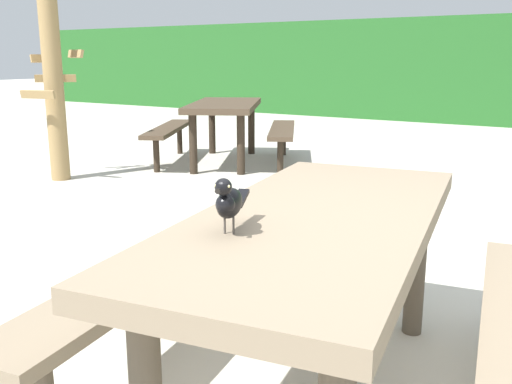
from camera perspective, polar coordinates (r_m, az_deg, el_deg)
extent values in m
cube|color=#84725B|center=(2.02, 6.21, -2.88)|extent=(1.04, 1.90, 0.07)
cylinder|color=brown|center=(2.85, 5.02, -5.83)|extent=(0.09, 0.09, 0.67)
cylinder|color=brown|center=(2.74, 15.74, -7.06)|extent=(0.09, 0.09, 0.67)
cube|color=#84725B|center=(2.40, -10.33, -7.69)|extent=(0.55, 1.73, 0.05)
cylinder|color=brown|center=(2.99, -3.39, -7.66)|extent=(0.07, 0.07, 0.39)
ellipsoid|color=black|center=(1.73, -2.66, -1.11)|extent=(0.11, 0.16, 0.09)
ellipsoid|color=black|center=(1.69, -3.08, -1.23)|extent=(0.08, 0.08, 0.06)
sphere|color=black|center=(1.66, -3.29, 0.50)|extent=(0.05, 0.05, 0.05)
sphere|color=#EAE08C|center=(1.64, -2.77, 0.56)|extent=(0.01, 0.01, 0.01)
sphere|color=#EAE08C|center=(1.65, -4.06, 0.63)|extent=(0.01, 0.01, 0.01)
cone|color=black|center=(1.62, -3.73, 0.19)|extent=(0.02, 0.03, 0.02)
cube|color=black|center=(1.84, -1.57, -0.62)|extent=(0.06, 0.11, 0.04)
cylinder|color=#47423D|center=(1.73, -2.27, -3.38)|extent=(0.01, 0.01, 0.05)
cylinder|color=#47423D|center=(1.74, -3.15, -3.31)|extent=(0.01, 0.01, 0.05)
cube|color=#473828|center=(6.96, -3.16, 8.67)|extent=(1.52, 1.95, 0.07)
cylinder|color=#2E241A|center=(6.36, -6.32, 4.81)|extent=(0.09, 0.09, 0.67)
cylinder|color=#2E241A|center=(6.28, -1.53, 4.78)|extent=(0.09, 0.09, 0.67)
cylinder|color=#2E241A|center=(7.73, -4.43, 6.35)|extent=(0.09, 0.09, 0.67)
cylinder|color=#2E241A|center=(7.67, -0.47, 6.34)|extent=(0.09, 0.09, 0.67)
cube|color=#473828|center=(7.12, -8.77, 6.29)|extent=(1.05, 1.64, 0.05)
cylinder|color=#2E241A|center=(6.53, -9.95, 3.67)|extent=(0.07, 0.07, 0.39)
cylinder|color=#2E241A|center=(7.77, -7.66, 5.26)|extent=(0.07, 0.07, 0.39)
cube|color=#473828|center=(6.94, 2.64, 6.25)|extent=(1.05, 1.64, 0.05)
cylinder|color=#2E241A|center=(6.34, 2.45, 3.57)|extent=(0.07, 0.07, 0.39)
cylinder|color=#2E241A|center=(7.60, 2.77, 5.20)|extent=(0.07, 0.07, 0.39)
cylinder|color=#997A4C|center=(6.31, -19.57, 9.60)|extent=(0.20, 0.20, 1.88)
cube|color=#A08050|center=(6.49, -20.51, 12.42)|extent=(0.12, 0.27, 0.08)
cube|color=#A08050|center=(6.57, -19.45, 10.69)|extent=(0.31, 0.33, 0.08)
cube|color=#A08050|center=(6.11, -21.04, 9.11)|extent=(0.39, 0.14, 0.08)
cube|color=#A08050|center=(6.38, -17.62, 13.06)|extent=(0.37, 0.18, 0.08)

